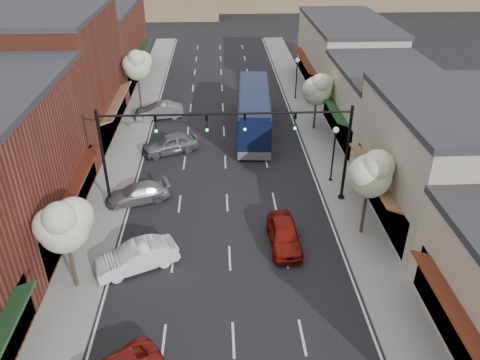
{
  "coord_description": "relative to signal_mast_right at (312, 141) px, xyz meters",
  "views": [
    {
      "loc": [
        -0.43,
        -19.33,
        17.74
      ],
      "look_at": [
        0.86,
        7.29,
        2.2
      ],
      "focal_mm": 35.0,
      "sensor_mm": 36.0,
      "label": 1
    }
  ],
  "objects": [
    {
      "name": "ground",
      "position": [
        -5.62,
        -8.0,
        -4.62
      ],
      "size": [
        160.0,
        160.0,
        0.0
      ],
      "primitive_type": "plane",
      "color": "black",
      "rests_on": "ground"
    },
    {
      "name": "sidewalk_left",
      "position": [
        -14.02,
        10.5,
        -4.55
      ],
      "size": [
        2.8,
        73.0,
        0.15
      ],
      "primitive_type": "cube",
      "color": "gray",
      "rests_on": "ground"
    },
    {
      "name": "sidewalk_right",
      "position": [
        2.78,
        10.5,
        -4.55
      ],
      "size": [
        2.8,
        73.0,
        0.15
      ],
      "primitive_type": "cube",
      "color": "gray",
      "rests_on": "ground"
    },
    {
      "name": "curb_left",
      "position": [
        -12.62,
        10.5,
        -4.55
      ],
      "size": [
        0.25,
        73.0,
        0.17
      ],
      "primitive_type": "cube",
      "color": "gray",
      "rests_on": "ground"
    },
    {
      "name": "curb_right",
      "position": [
        1.38,
        10.5,
        -4.55
      ],
      "size": [
        0.25,
        73.0,
        0.17
      ],
      "primitive_type": "cube",
      "color": "gray",
      "rests_on": "ground"
    },
    {
      "name": "bldg_left_midfar",
      "position": [
        -19.86,
        12.0,
        0.78
      ],
      "size": [
        10.14,
        14.1,
        10.9
      ],
      "color": "maroon",
      "rests_on": "ground"
    },
    {
      "name": "bldg_left_far",
      "position": [
        -19.84,
        28.0,
        -0.46
      ],
      "size": [
        10.14,
        18.1,
        8.4
      ],
      "color": "brown",
      "rests_on": "ground"
    },
    {
      "name": "bldg_right_midnear",
      "position": [
        8.1,
        -2.0,
        -0.72
      ],
      "size": [
        9.14,
        12.1,
        7.9
      ],
      "color": "#B3A999",
      "rests_on": "ground"
    },
    {
      "name": "bldg_right_midfar",
      "position": [
        8.08,
        10.0,
        -1.46
      ],
      "size": [
        9.14,
        12.1,
        6.4
      ],
      "color": "#BBAC94",
      "rests_on": "ground"
    },
    {
      "name": "bldg_right_far",
      "position": [
        8.09,
        24.0,
        -0.96
      ],
      "size": [
        9.14,
        16.1,
        7.4
      ],
      "color": "#B3A999",
      "rests_on": "ground"
    },
    {
      "name": "signal_mast_right",
      "position": [
        0.0,
        0.0,
        0.0
      ],
      "size": [
        8.22,
        0.46,
        7.0
      ],
      "color": "black",
      "rests_on": "ground"
    },
    {
      "name": "signal_mast_left",
      "position": [
        -11.24,
        0.0,
        0.0
      ],
      "size": [
        8.22,
        0.46,
        7.0
      ],
      "color": "black",
      "rests_on": "ground"
    },
    {
      "name": "tree_right_near",
      "position": [
        2.73,
        -4.05,
        -0.17
      ],
      "size": [
        2.85,
        2.65,
        5.95
      ],
      "color": "#47382B",
      "rests_on": "ground"
    },
    {
      "name": "tree_right_far",
      "position": [
        2.73,
        11.95,
        -0.63
      ],
      "size": [
        2.85,
        2.65,
        5.43
      ],
      "color": "#47382B",
      "rests_on": "ground"
    },
    {
      "name": "tree_left_near",
      "position": [
        -13.87,
        -8.05,
        -0.4
      ],
      "size": [
        2.85,
        2.65,
        5.69
      ],
      "color": "#47382B",
      "rests_on": "ground"
    },
    {
      "name": "tree_left_far",
      "position": [
        -13.87,
        17.95,
        -0.02
      ],
      "size": [
        2.85,
        2.65,
        6.13
      ],
      "color": "#47382B",
      "rests_on": "ground"
    },
    {
      "name": "lamp_post_near",
      "position": [
        2.18,
        2.5,
        -1.62
      ],
      "size": [
        0.44,
        0.44,
        4.44
      ],
      "color": "black",
      "rests_on": "ground"
    },
    {
      "name": "lamp_post_far",
      "position": [
        2.18,
        20.0,
        -1.62
      ],
      "size": [
        0.44,
        0.44,
        4.44
      ],
      "color": "black",
      "rests_on": "ground"
    },
    {
      "name": "coach_bus",
      "position": [
        -2.88,
        11.95,
        -2.66
      ],
      "size": [
        3.49,
        12.48,
        3.77
      ],
      "rotation": [
        0.0,
        0.0,
        -0.07
      ],
      "color": "black",
      "rests_on": "ground"
    },
    {
      "name": "red_hatchback",
      "position": [
        -2.3,
        -4.87,
        -3.86
      ],
      "size": [
        1.92,
        4.51,
        1.52
      ],
      "primitive_type": "imported",
      "rotation": [
        0.0,
        0.0,
        0.03
      ],
      "color": "maroon",
      "rests_on": "ground"
    },
    {
      "name": "parked_car_b",
      "position": [
        -10.89,
        -6.55,
        -3.86
      ],
      "size": [
        4.9,
        3.39,
        1.53
      ],
      "primitive_type": "imported",
      "rotation": [
        0.0,
        0.0,
        -1.15
      ],
      "color": "white",
      "rests_on": "ground"
    },
    {
      "name": "parked_car_c",
      "position": [
        -11.82,
        0.49,
        -3.98
      ],
      "size": [
        4.77,
        3.1,
        1.28
      ],
      "primitive_type": "imported",
      "rotation": [
        0.0,
        0.0,
        -1.25
      ],
      "color": "gray",
      "rests_on": "ground"
    },
    {
      "name": "parked_car_d",
      "position": [
        -10.16,
        8.01,
        -3.83
      ],
      "size": [
        5.04,
        3.55,
        1.59
      ],
      "primitive_type": "imported",
      "rotation": [
        0.0,
        0.0,
        -1.17
      ],
      "color": "slate",
      "rests_on": "ground"
    },
    {
      "name": "parked_car_e",
      "position": [
        -11.82,
        15.46,
        -3.87
      ],
      "size": [
        4.77,
        2.37,
        1.5
      ],
      "primitive_type": "imported",
      "rotation": [
        0.0,
        0.0,
        -1.39
      ],
      "color": "gray",
      "rests_on": "ground"
    }
  ]
}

